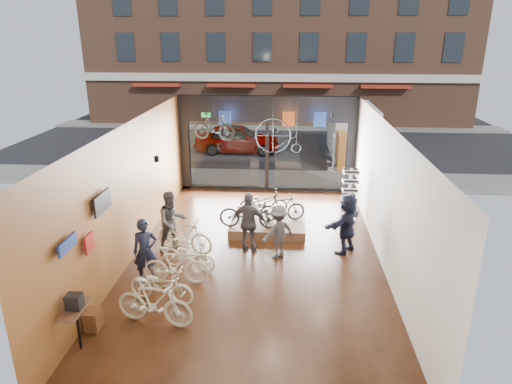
# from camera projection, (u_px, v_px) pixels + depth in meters

# --- Properties ---
(ground_plane) EXTENTS (7.00, 12.00, 0.04)m
(ground_plane) POSITION_uv_depth(u_px,v_px,m) (256.00, 257.00, 13.11)
(ground_plane) COLOR black
(ground_plane) RESTS_ON ground
(ceiling) EXTENTS (7.00, 12.00, 0.04)m
(ceiling) POSITION_uv_depth(u_px,v_px,m) (256.00, 125.00, 11.84)
(ceiling) COLOR black
(ceiling) RESTS_ON ground
(wall_left) EXTENTS (0.04, 12.00, 3.80)m
(wall_left) POSITION_uv_depth(u_px,v_px,m) (131.00, 191.00, 12.72)
(wall_left) COLOR brown
(wall_left) RESTS_ON ground
(wall_right) EXTENTS (0.04, 12.00, 3.80)m
(wall_right) POSITION_uv_depth(u_px,v_px,m) (387.00, 198.00, 12.23)
(wall_right) COLOR beige
(wall_right) RESTS_ON ground
(wall_back) EXTENTS (7.00, 0.04, 3.80)m
(wall_back) POSITION_uv_depth(u_px,v_px,m) (227.00, 329.00, 6.81)
(wall_back) COLOR beige
(wall_back) RESTS_ON ground
(storefront) EXTENTS (7.00, 0.26, 3.80)m
(storefront) POSITION_uv_depth(u_px,v_px,m) (267.00, 144.00, 18.12)
(storefront) COLOR black
(storefront) RESTS_ON ground
(exit_sign) EXTENTS (0.35, 0.06, 0.18)m
(exit_sign) POSITION_uv_depth(u_px,v_px,m) (206.00, 115.00, 17.80)
(exit_sign) COLOR #198C26
(exit_sign) RESTS_ON storefront
(street_road) EXTENTS (30.00, 18.00, 0.02)m
(street_road) POSITION_uv_depth(u_px,v_px,m) (274.00, 141.00, 27.23)
(street_road) COLOR black
(street_road) RESTS_ON ground
(sidewalk_near) EXTENTS (30.00, 2.40, 0.12)m
(sidewalk_near) POSITION_uv_depth(u_px,v_px,m) (268.00, 179.00, 19.86)
(sidewalk_near) COLOR slate
(sidewalk_near) RESTS_ON ground
(sidewalk_far) EXTENTS (30.00, 2.00, 0.12)m
(sidewalk_far) POSITION_uv_depth(u_px,v_px,m) (276.00, 126.00, 30.97)
(sidewalk_far) COLOR slate
(sidewalk_far) RESTS_ON ground
(opposite_building) EXTENTS (26.00, 5.00, 14.00)m
(opposite_building) POSITION_uv_depth(u_px,v_px,m) (279.00, 18.00, 31.03)
(opposite_building) COLOR brown
(opposite_building) RESTS_ON ground
(street_car) EXTENTS (4.46, 1.80, 1.52)m
(street_car) POSITION_uv_depth(u_px,v_px,m) (237.00, 138.00, 24.28)
(street_car) COLOR gray
(street_car) RESTS_ON street_road
(box_truck) EXTENTS (2.15, 6.46, 2.54)m
(box_truck) POSITION_uv_depth(u_px,v_px,m) (354.00, 135.00, 22.75)
(box_truck) COLOR silver
(box_truck) RESTS_ON street_road
(floor_bike_1) EXTENTS (1.86, 0.84, 1.08)m
(floor_bike_1) POSITION_uv_depth(u_px,v_px,m) (154.00, 302.00, 9.92)
(floor_bike_1) COLOR beige
(floor_bike_1) RESTS_ON ground_plane
(floor_bike_2) EXTENTS (1.75, 0.93, 0.87)m
(floor_bike_2) POSITION_uv_depth(u_px,v_px,m) (161.00, 285.00, 10.79)
(floor_bike_2) COLOR beige
(floor_bike_2) RESTS_ON ground_plane
(floor_bike_3) EXTENTS (1.71, 0.54, 1.02)m
(floor_bike_3) POSITION_uv_depth(u_px,v_px,m) (175.00, 265.00, 11.55)
(floor_bike_3) COLOR beige
(floor_bike_3) RESTS_ON ground_plane
(floor_bike_4) EXTENTS (1.64, 0.94, 0.82)m
(floor_bike_4) POSITION_uv_depth(u_px,v_px,m) (189.00, 255.00, 12.29)
(floor_bike_4) COLOR beige
(floor_bike_4) RESTS_ON ground_plane
(floor_bike_5) EXTENTS (1.84, 1.00, 1.07)m
(floor_bike_5) POSITION_uv_depth(u_px,v_px,m) (184.00, 235.00, 13.20)
(floor_bike_5) COLOR beige
(floor_bike_5) RESTS_ON ground_plane
(display_platform) EXTENTS (2.40, 1.80, 0.30)m
(display_platform) POSITION_uv_depth(u_px,v_px,m) (268.00, 225.00, 14.86)
(display_platform) COLOR #4E341D
(display_platform) RESTS_ON ground_plane
(display_bike_left) EXTENTS (1.88, 0.69, 0.98)m
(display_bike_left) POSITION_uv_depth(u_px,v_px,m) (249.00, 213.00, 14.17)
(display_bike_left) COLOR black
(display_bike_left) RESTS_ON display_platform
(display_bike_mid) EXTENTS (1.58, 0.84, 0.91)m
(display_bike_mid) POSITION_uv_depth(u_px,v_px,m) (282.00, 208.00, 14.65)
(display_bike_mid) COLOR black
(display_bike_mid) RESTS_ON display_platform
(display_bike_right) EXTENTS (1.68, 0.74, 0.85)m
(display_bike_right) POSITION_uv_depth(u_px,v_px,m) (263.00, 203.00, 15.19)
(display_bike_right) COLOR black
(display_bike_right) RESTS_ON display_platform
(customer_0) EXTENTS (0.73, 0.60, 1.71)m
(customer_0) POSITION_uv_depth(u_px,v_px,m) (145.00, 251.00, 11.56)
(customer_0) COLOR #161C33
(customer_0) RESTS_ON ground_plane
(customer_1) EXTENTS (1.12, 1.07, 1.82)m
(customer_1) POSITION_uv_depth(u_px,v_px,m) (172.00, 221.00, 13.22)
(customer_1) COLOR #3F3F44
(customer_1) RESTS_ON ground_plane
(customer_2) EXTENTS (1.14, 0.66, 1.82)m
(customer_2) POSITION_uv_depth(u_px,v_px,m) (249.00, 223.00, 13.12)
(customer_2) COLOR #3F3F44
(customer_2) RESTS_ON ground_plane
(customer_3) EXTENTS (1.18, 1.09, 1.60)m
(customer_3) POSITION_uv_depth(u_px,v_px,m) (278.00, 232.00, 12.80)
(customer_3) COLOR #3F3F44
(customer_3) RESTS_ON ground_plane
(customer_5) EXTENTS (1.43, 1.63, 1.78)m
(customer_5) POSITION_uv_depth(u_px,v_px,m) (347.00, 223.00, 13.13)
(customer_5) COLOR #161C33
(customer_5) RESTS_ON ground_plane
(sunglasses_rack) EXTENTS (0.57, 0.48, 1.82)m
(sunglasses_rack) POSITION_uv_depth(u_px,v_px,m) (350.00, 195.00, 15.38)
(sunglasses_rack) COLOR white
(sunglasses_rack) RESTS_ON ground_plane
(wall_merch) EXTENTS (0.40, 2.40, 2.60)m
(wall_merch) POSITION_uv_depth(u_px,v_px,m) (85.00, 273.00, 9.61)
(wall_merch) COLOR navy
(wall_merch) RESTS_ON wall_left
(penny_farthing) EXTENTS (1.62, 0.06, 1.29)m
(penny_farthing) POSITION_uv_depth(u_px,v_px,m) (280.00, 137.00, 16.56)
(penny_farthing) COLOR black
(penny_farthing) RESTS_ON ceiling
(hung_bike) EXTENTS (1.64, 0.83, 0.95)m
(hung_bike) POSITION_uv_depth(u_px,v_px,m) (214.00, 127.00, 16.22)
(hung_bike) COLOR black
(hung_bike) RESTS_ON ceiling
(jersey_left) EXTENTS (0.45, 0.03, 0.55)m
(jersey_left) POSITION_uv_depth(u_px,v_px,m) (225.00, 118.00, 17.10)
(jersey_left) COLOR #1E3F99
(jersey_left) RESTS_ON ceiling
(jersey_mid) EXTENTS (0.45, 0.03, 0.55)m
(jersey_mid) POSITION_uv_depth(u_px,v_px,m) (289.00, 119.00, 16.93)
(jersey_mid) COLOR #CC5919
(jersey_mid) RESTS_ON ceiling
(jersey_right) EXTENTS (0.45, 0.03, 0.55)m
(jersey_right) POSITION_uv_depth(u_px,v_px,m) (320.00, 119.00, 16.85)
(jersey_right) COLOR #1E3F99
(jersey_right) RESTS_ON ceiling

